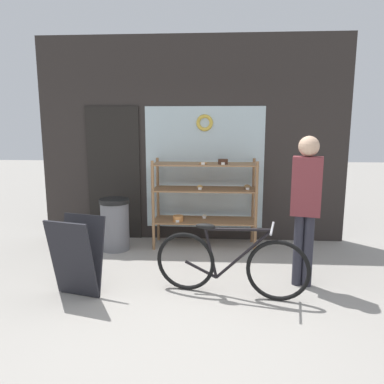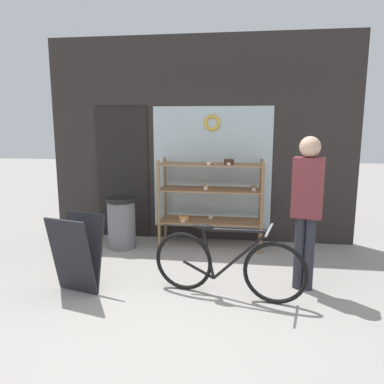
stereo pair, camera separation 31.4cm
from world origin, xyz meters
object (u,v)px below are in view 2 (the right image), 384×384
(bicycle, at_px, (227,265))
(pedestrian, at_px, (307,201))
(sandwich_board, at_px, (77,254))
(trash_bin, at_px, (122,221))
(display_case, at_px, (211,194))

(bicycle, xyz_separation_m, pedestrian, (0.84, 0.31, 0.66))
(sandwich_board, distance_m, trash_bin, 1.51)
(display_case, bearing_deg, pedestrian, -48.69)
(bicycle, relative_size, trash_bin, 2.16)
(bicycle, bearing_deg, trash_bin, 151.03)
(pedestrian, xyz_separation_m, trash_bin, (-2.48, 1.08, -0.61))
(trash_bin, bearing_deg, pedestrian, -23.65)
(bicycle, distance_m, trash_bin, 2.15)
(sandwich_board, distance_m, pedestrian, 2.58)
(sandwich_board, bearing_deg, bicycle, 18.73)
(pedestrian, bearing_deg, display_case, 146.10)
(display_case, xyz_separation_m, pedestrian, (1.17, -1.33, 0.20))
(pedestrian, bearing_deg, trash_bin, 171.14)
(display_case, distance_m, bicycle, 1.73)
(sandwich_board, bearing_deg, trash_bin, 104.70)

